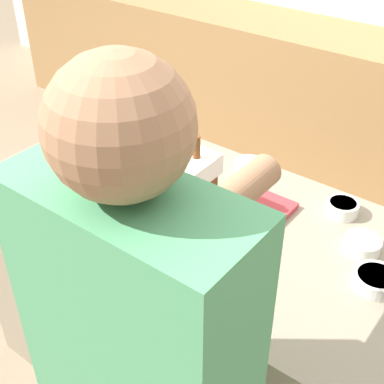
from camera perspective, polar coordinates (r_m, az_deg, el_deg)
name	(u,v)px	position (r m, az deg, el deg)	size (l,w,h in m)	color
ground_plane	(195,376)	(2.44, 0.30, -19.00)	(12.00, 12.00, 0.00)	gray
back_cabinet_block	(380,121)	(3.50, 19.46, 7.19)	(6.00, 0.60, 0.93)	#9E7547
kitchen_island	(195,302)	(2.10, 0.34, -11.69)	(1.56, 0.79, 0.90)	gray
baking_tray	(178,212)	(1.77, -1.53, -2.16)	(0.37, 0.30, 0.01)	#9E9EA8
gingerbread_house	(177,183)	(1.71, -1.58, 0.97)	(0.22, 0.19, 0.29)	brown
decorative_tree	(114,127)	(1.99, -8.28, 6.85)	(0.11, 0.11, 0.30)	silver
candy_bowl_front_corner	(153,149)	(2.09, -4.15, 4.61)	(0.11, 0.11, 0.04)	white
candy_bowl_far_left	(376,280)	(1.59, 19.00, -8.85)	(0.13, 0.13, 0.04)	silver
candy_bowl_far_right	(106,129)	(2.25, -9.14, 6.64)	(0.09, 0.09, 0.04)	white
candy_bowl_near_tray_left	(249,168)	(1.96, 6.13, 2.56)	(0.12, 0.12, 0.05)	white
candy_bowl_behind_tray	(342,207)	(1.83, 15.74, -1.59)	(0.11, 0.11, 0.05)	white
candy_bowl_center_rear	(362,244)	(1.70, 17.70, -5.32)	(0.11, 0.11, 0.04)	white
cookbook	(267,206)	(1.81, 8.03, -1.53)	(0.16, 0.14, 0.02)	#B23338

